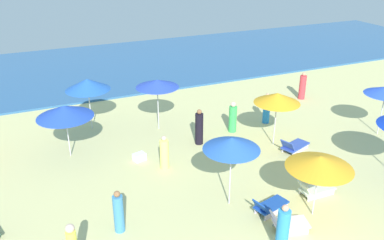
{
  "coord_description": "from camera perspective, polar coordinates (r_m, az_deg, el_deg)",
  "views": [
    {
      "loc": [
        -6.43,
        -6.06,
        8.79
      ],
      "look_at": [
        0.3,
        9.36,
        1.26
      ],
      "focal_mm": 38.11,
      "sensor_mm": 36.0,
      "label": 1
    }
  ],
  "objects": [
    {
      "name": "lounge_chair_0_1",
      "position": [
        16.04,
        16.83,
        -9.28
      ],
      "size": [
        1.43,
        0.6,
        0.66
      ],
      "rotation": [
        0.0,
        0.0,
        1.55
      ],
      "color": "silver",
      "rests_on": "ground_plane"
    },
    {
      "name": "beachgoer_0",
      "position": [
        21.27,
        10.39,
        1.5
      ],
      "size": [
        0.46,
        0.46,
        1.62
      ],
      "rotation": [
        0.0,
        0.0,
        4.33
      ],
      "color": "#267ED3",
      "rests_on": "ground_plane"
    },
    {
      "name": "beachgoer_4",
      "position": [
        16.87,
        -3.89,
        -4.71
      ],
      "size": [
        0.4,
        0.4,
        1.48
      ],
      "rotation": [
        0.0,
        0.0,
        4.75
      ],
      "color": "#F5F474",
      "rests_on": "ground_plane"
    },
    {
      "name": "lounge_chair_0_0",
      "position": [
        14.07,
        13.3,
        -13.9
      ],
      "size": [
        1.36,
        0.94,
        0.67
      ],
      "rotation": [
        0.0,
        0.0,
        1.3
      ],
      "color": "silver",
      "rests_on": "ground_plane"
    },
    {
      "name": "beachgoer_3",
      "position": [
        20.05,
        5.72,
        0.28
      ],
      "size": [
        0.47,
        0.47,
        1.57
      ],
      "rotation": [
        0.0,
        0.0,
        3.43
      ],
      "color": "green",
      "rests_on": "ground_plane"
    },
    {
      "name": "cooler_box_0",
      "position": [
        17.79,
        -7.37,
        -5.14
      ],
      "size": [
        0.6,
        0.5,
        0.31
      ],
      "primitive_type": "cube",
      "rotation": [
        0.0,
        0.0,
        0.27
      ],
      "color": "white",
      "rests_on": "ground_plane"
    },
    {
      "name": "beachgoer_6",
      "position": [
        13.65,
        -10.24,
        -12.65
      ],
      "size": [
        0.47,
        0.47,
        1.53
      ],
      "rotation": [
        0.0,
        0.0,
        5.64
      ],
      "color": "#4089C6",
      "rests_on": "ground_plane"
    },
    {
      "name": "beachgoer_7",
      "position": [
        25.02,
        15.2,
        4.51
      ],
      "size": [
        0.51,
        0.51,
        1.63
      ],
      "rotation": [
        0.0,
        0.0,
        5.89
      ],
      "color": "#DC3942",
      "rests_on": "ground_plane"
    },
    {
      "name": "umbrella_3",
      "position": [
        17.99,
        -17.39,
        1.16
      ],
      "size": [
        2.41,
        2.41,
        2.36
      ],
      "color": "silver",
      "rests_on": "ground_plane"
    },
    {
      "name": "lounge_chair_1_0",
      "position": [
        18.89,
        14.08,
        -3.57
      ],
      "size": [
        1.62,
        1.1,
        0.71
      ],
      "rotation": [
        0.0,
        0.0,
        1.92
      ],
      "color": "silver",
      "rests_on": "ground_plane"
    },
    {
      "name": "ocean",
      "position": [
        31.3,
        -10.87,
        7.49
      ],
      "size": [
        60.0,
        13.4,
        0.12
      ],
      "primitive_type": "cube",
      "color": "#2F5F95",
      "rests_on": "ground_plane"
    },
    {
      "name": "beachgoer_2",
      "position": [
        18.75,
        1.01,
        -1.12
      ],
      "size": [
        0.4,
        0.4,
        1.72
      ],
      "rotation": [
        0.0,
        0.0,
        4.79
      ],
      "color": "black",
      "rests_on": "ground_plane"
    },
    {
      "name": "umbrella_0",
      "position": [
        14.06,
        17.46,
        -5.64
      ],
      "size": [
        2.24,
        2.24,
        2.3
      ],
      "color": "silver",
      "rests_on": "ground_plane"
    },
    {
      "name": "beachgoer_5",
      "position": [
        12.97,
        12.57,
        -14.79
      ],
      "size": [
        0.48,
        0.48,
        1.67
      ],
      "rotation": [
        0.0,
        0.0,
        6.0
      ],
      "color": "#2D89DB",
      "rests_on": "ground_plane"
    },
    {
      "name": "lounge_chair_9_0",
      "position": [
        14.75,
        10.8,
        -11.74
      ],
      "size": [
        1.45,
        0.87,
        0.67
      ],
      "rotation": [
        0.0,
        0.0,
        1.82
      ],
      "color": "silver",
      "rests_on": "ground_plane"
    },
    {
      "name": "umbrella_4",
      "position": [
        19.69,
        -4.89,
        5.11
      ],
      "size": [
        2.09,
        2.09,
        2.6
      ],
      "color": "silver",
      "rests_on": "ground_plane"
    },
    {
      "name": "umbrella_9",
      "position": [
        13.83,
        5.57,
        -3.3
      ],
      "size": [
        1.98,
        1.98,
        2.67
      ],
      "color": "silver",
      "rests_on": "ground_plane"
    },
    {
      "name": "umbrella_1",
      "position": [
        18.45,
        11.85,
        3.03
      ],
      "size": [
        2.07,
        2.07,
        2.55
      ],
      "color": "silver",
      "rests_on": "ground_plane"
    },
    {
      "name": "umbrella_5",
      "position": [
        20.33,
        -14.42,
        4.86
      ],
      "size": [
        2.17,
        2.17,
        2.62
      ],
      "color": "silver",
      "rests_on": "ground_plane"
    }
  ]
}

